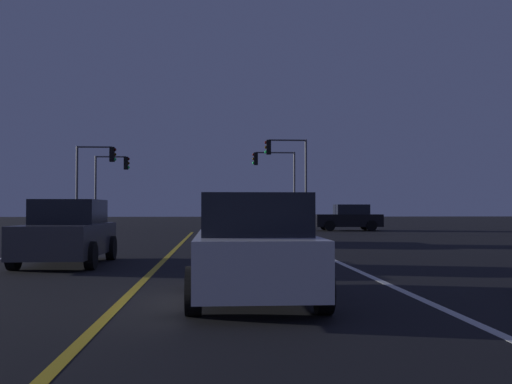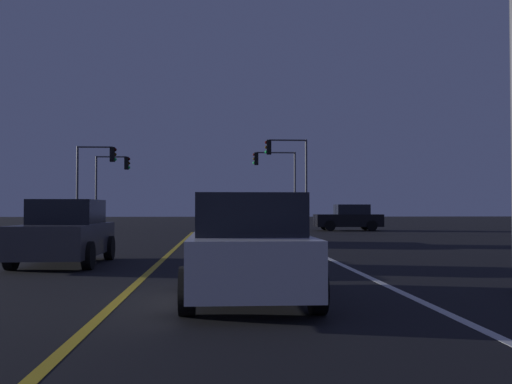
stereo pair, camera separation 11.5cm
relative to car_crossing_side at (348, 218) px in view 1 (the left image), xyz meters
The scene contains 11 objects.
lane_edge_right 24.11m from the car_crossing_side, 102.56° to the right, with size 0.16×43.40×0.01m, color silver.
lane_center_divider 25.58m from the car_crossing_side, 113.11° to the right, with size 0.16×43.40×0.01m, color gold.
car_crossing_side is the anchor object (origin of this frame).
car_ahead_far 15.41m from the car_crossing_side, 118.44° to the right, with size 2.02×4.30×1.70m.
car_oncoming 25.30m from the car_crossing_side, 119.48° to the right, with size 2.02×4.30×1.70m.
car_lead_same_lane 29.41m from the car_crossing_side, 105.71° to the right, with size 2.02×4.30×1.70m.
traffic_light_near_right 5.56m from the car_crossing_side, 162.54° to the right, with size 2.68×0.36×5.77m.
traffic_light_near_left 16.30m from the car_crossing_side, behind, with size 2.44×0.36×5.26m.
traffic_light_far_right 6.91m from the car_crossing_side, 136.64° to the left, with size 3.11×0.36×5.50m.
traffic_light_far_left 16.75m from the car_crossing_side, 165.30° to the left, with size 2.44×0.36×5.14m.
street_lamp_right_near 28.29m from the car_crossing_side, 97.67° to the right, with size 2.38×0.44×8.14m.
Camera 1 is at (1.49, 1.51, 1.48)m, focal length 41.20 mm.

